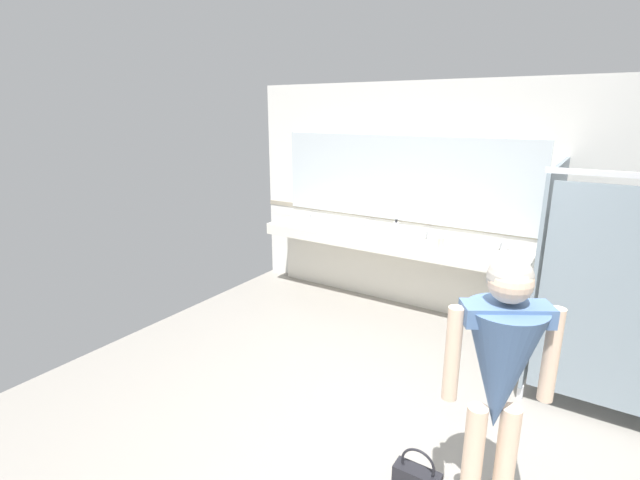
% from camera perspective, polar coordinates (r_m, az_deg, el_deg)
% --- Properties ---
extents(ground_plane, '(6.04, 6.13, 0.10)m').
position_cam_1_polar(ground_plane, '(3.54, 5.99, -26.48)').
color(ground_plane, gray).
extents(wall_back, '(6.04, 0.12, 2.66)m').
position_cam_1_polar(wall_back, '(5.41, 20.12, 4.18)').
color(wall_back, silver).
rests_on(wall_back, ground_plane).
extents(wall_back_tile_band, '(6.04, 0.01, 0.06)m').
position_cam_1_polar(wall_back_tile_band, '(5.41, 19.69, 1.18)').
color(wall_back_tile_band, '#9E937F').
rests_on(wall_back_tile_band, wall_back).
extents(vanity_counter, '(3.29, 0.53, 1.00)m').
position_cam_1_polar(vanity_counter, '(5.64, 8.84, -1.77)').
color(vanity_counter, silver).
rests_on(vanity_counter, ground_plane).
extents(mirror_panel, '(3.19, 0.02, 1.01)m').
position_cam_1_polar(mirror_panel, '(5.61, 10.01, 7.51)').
color(mirror_panel, silver).
rests_on(mirror_panel, wall_back).
extents(person_standing, '(0.55, 0.55, 1.65)m').
position_cam_1_polar(person_standing, '(2.63, 21.48, -14.66)').
color(person_standing, beige).
rests_on(person_standing, ground_plane).
extents(soap_dispenser, '(0.07, 0.07, 0.18)m').
position_cam_1_polar(soap_dispenser, '(5.61, 9.43, 1.50)').
color(soap_dispenser, white).
rests_on(soap_dispenser, vanity_counter).
extents(paper_cup, '(0.07, 0.07, 0.11)m').
position_cam_1_polar(paper_cup, '(5.17, 14.82, -0.30)').
color(paper_cup, beige).
rests_on(paper_cup, vanity_counter).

